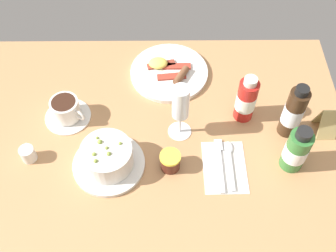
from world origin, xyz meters
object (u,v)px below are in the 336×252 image
(jam_jar, at_px, (170,161))
(coffee_cup, at_px, (66,110))
(porridge_bowl, at_px, (107,158))
(menu_card, at_px, (328,121))
(sauce_bottle_brown, at_px, (293,112))
(cutlery_setting, at_px, (225,165))
(wine_glass, at_px, (181,105))
(sauce_bottle_red, at_px, (246,100))
(creamer_jug, at_px, (28,154))
(sauce_bottle_green, at_px, (296,150))
(breakfast_plate, at_px, (169,72))

(jam_jar, bearing_deg, coffee_cup, 150.51)
(porridge_bowl, height_order, menu_card, menu_card)
(porridge_bowl, xyz_separation_m, sauce_bottle_brown, (0.50, 0.11, 0.04))
(cutlery_setting, bearing_deg, sauce_bottle_brown, 31.63)
(cutlery_setting, relative_size, sauce_bottle_brown, 0.91)
(wine_glass, distance_m, sauce_bottle_red, 0.20)
(coffee_cup, relative_size, creamer_jug, 2.66)
(cutlery_setting, distance_m, sauce_bottle_green, 0.19)
(porridge_bowl, relative_size, sauce_bottle_green, 1.27)
(menu_card, bearing_deg, cutlery_setting, -158.75)
(cutlery_setting, relative_size, sauce_bottle_green, 1.09)
(sauce_bottle_red, xyz_separation_m, sauce_bottle_brown, (0.12, -0.05, 0.01))
(cutlery_setting, bearing_deg, jam_jar, -179.63)
(sauce_bottle_brown, relative_size, breakfast_plate, 0.75)
(coffee_cup, xyz_separation_m, jam_jar, (0.30, -0.17, -0.01))
(wine_glass, relative_size, breakfast_plate, 0.75)
(creamer_jug, xyz_separation_m, jam_jar, (0.39, -0.03, 0.00))
(porridge_bowl, height_order, wine_glass, wine_glass)
(porridge_bowl, bearing_deg, cutlery_setting, -0.60)
(coffee_cup, distance_m, sauce_bottle_green, 0.65)
(coffee_cup, height_order, sauce_bottle_red, sauce_bottle_red)
(breakfast_plate, bearing_deg, cutlery_setting, -66.26)
(porridge_bowl, relative_size, menu_card, 2.08)
(cutlery_setting, xyz_separation_m, sauce_bottle_green, (0.18, 0.01, 0.07))
(sauce_bottle_red, bearing_deg, wine_glass, -163.23)
(coffee_cup, relative_size, sauce_bottle_green, 0.87)
(cutlery_setting, distance_m, coffee_cup, 0.48)
(porridge_bowl, relative_size, cutlery_setting, 1.16)
(creamer_jug, bearing_deg, sauce_bottle_red, 13.31)
(creamer_jug, height_order, sauce_bottle_red, sauce_bottle_red)
(porridge_bowl, relative_size, jam_jar, 3.47)
(wine_glass, height_order, sauce_bottle_red, wine_glass)
(coffee_cup, distance_m, sauce_bottle_red, 0.52)
(porridge_bowl, height_order, sauce_bottle_green, sauce_bottle_green)
(jam_jar, xyz_separation_m, menu_card, (0.44, 0.12, 0.02))
(sauce_bottle_green, bearing_deg, wine_glass, 159.97)
(coffee_cup, bearing_deg, breakfast_plate, 29.87)
(sauce_bottle_brown, distance_m, sauce_bottle_green, 0.11)
(menu_card, bearing_deg, sauce_bottle_brown, 179.25)
(sauce_bottle_red, relative_size, sauce_bottle_brown, 0.86)
(menu_card, bearing_deg, sauce_bottle_green, -136.34)
(sauce_bottle_green, bearing_deg, sauce_bottle_red, 123.98)
(breakfast_plate, bearing_deg, coffee_cup, -150.13)
(coffee_cup, bearing_deg, porridge_bowl, -51.11)
(creamer_jug, height_order, breakfast_plate, creamer_jug)
(coffee_cup, xyz_separation_m, wine_glass, (0.33, -0.05, 0.09))
(creamer_jug, bearing_deg, menu_card, 5.93)
(cutlery_setting, xyz_separation_m, sauce_bottle_brown, (0.19, 0.12, 0.08))
(sauce_bottle_brown, bearing_deg, cutlery_setting, -148.37)
(menu_card, bearing_deg, jam_jar, -165.39)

